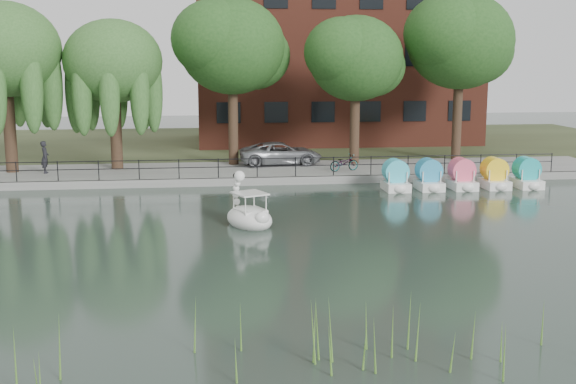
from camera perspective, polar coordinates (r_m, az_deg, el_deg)
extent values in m
plane|color=#36453E|center=(24.50, -0.05, -4.72)|extent=(120.00, 120.00, 0.00)
cube|color=gray|center=(40.06, -2.75, 1.55)|extent=(40.00, 6.00, 0.40)
cube|color=gray|center=(37.16, -2.42, 0.85)|extent=(40.00, 0.25, 0.40)
cube|color=#47512D|center=(53.91, -3.81, 3.83)|extent=(60.00, 22.00, 0.36)
cylinder|color=black|center=(37.18, -2.46, 2.64)|extent=(32.00, 0.04, 0.04)
cylinder|color=black|center=(37.24, -2.45, 2.03)|extent=(32.00, 0.04, 0.04)
cylinder|color=black|center=(37.24, -2.45, 1.96)|extent=(0.05, 0.05, 1.00)
cube|color=#4C1E16|center=(54.44, 3.65, 13.58)|extent=(20.00, 10.00, 18.00)
cylinder|color=#473323|center=(41.45, -21.11, 4.36)|extent=(0.60, 0.60, 4.20)
ellipsoid|color=#4A7E39|center=(41.26, -21.52, 10.46)|extent=(5.88, 5.88, 5.00)
cylinder|color=#473323|center=(40.96, -13.43, 4.43)|extent=(0.60, 0.60, 3.80)
ellipsoid|color=#4A7E39|center=(40.75, -13.67, 10.02)|extent=(5.32, 5.32, 4.52)
cylinder|color=#473323|center=(41.69, -4.35, 5.28)|extent=(0.60, 0.60, 4.50)
ellipsoid|color=#315F24|center=(41.52, -4.44, 11.40)|extent=(6.00, 6.00, 5.10)
cylinder|color=#473323|center=(42.10, 5.28, 5.00)|extent=(0.60, 0.60, 4.05)
ellipsoid|color=#315F24|center=(41.91, 5.38, 10.46)|extent=(5.40, 5.40, 4.59)
cylinder|color=#473323|center=(44.82, 13.21, 5.54)|extent=(0.60, 0.60, 4.72)
ellipsoid|color=#315F24|center=(44.68, 13.47, 11.52)|extent=(6.30, 6.30, 5.36)
imported|color=gray|center=(41.50, -0.57, 3.20)|extent=(2.83, 5.54, 1.50)
imported|color=gray|center=(39.30, 4.45, 2.39)|extent=(1.11, 1.82, 1.00)
imported|color=black|center=(40.51, -18.66, 2.81)|extent=(0.56, 0.76, 1.98)
ellipsoid|color=white|center=(28.21, -3.07, -2.13)|extent=(2.39, 2.84, 0.54)
cube|color=white|center=(28.07, -2.99, -1.62)|extent=(1.35, 1.39, 0.27)
cube|color=white|center=(27.96, -3.04, -0.11)|extent=(1.52, 1.57, 0.05)
ellipsoid|color=white|center=(27.27, -2.06, -2.08)|extent=(0.70, 0.63, 0.50)
sphere|color=white|center=(28.62, -3.86, 1.26)|extent=(0.43, 0.43, 0.43)
cone|color=black|center=(28.87, -4.12, 1.29)|extent=(0.26, 0.29, 0.18)
cylinder|color=yellow|center=(28.76, -4.00, 1.27)|extent=(0.25, 0.18, 0.23)
cube|color=white|center=(36.07, 8.50, 0.47)|extent=(1.15, 1.70, 0.44)
cylinder|color=#3FC7DE|center=(36.04, 8.49, 1.65)|extent=(0.90, 1.20, 0.90)
cube|color=white|center=(36.55, 11.07, 0.53)|extent=(1.15, 1.70, 0.44)
cylinder|color=#3097C7|center=(36.53, 11.07, 1.68)|extent=(0.90, 1.20, 0.90)
cube|color=white|center=(37.10, 13.57, 0.58)|extent=(1.15, 1.70, 0.44)
cylinder|color=#F95A7C|center=(37.08, 13.57, 1.71)|extent=(0.90, 1.20, 0.90)
cube|color=white|center=(37.73, 16.00, 0.62)|extent=(1.15, 1.70, 0.44)
cylinder|color=yellow|center=(37.70, 15.99, 1.74)|extent=(0.90, 1.20, 0.90)
cube|color=white|center=(38.41, 18.34, 0.67)|extent=(1.15, 1.70, 0.44)
cylinder|color=#1CA9AD|center=(38.39, 18.34, 1.76)|extent=(0.90, 1.20, 0.90)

